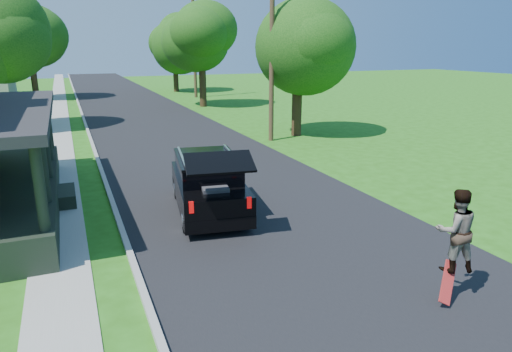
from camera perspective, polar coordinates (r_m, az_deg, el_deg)
name	(u,v)px	position (r m, az deg, el deg)	size (l,w,h in m)	color
ground	(305,249)	(11.46, 6.20, -9.11)	(140.00, 140.00, 0.00)	#265C12
street	(154,125)	(29.89, -12.59, 6.25)	(8.00, 120.00, 0.02)	black
curb	(87,129)	(29.47, -20.38, 5.51)	(0.15, 120.00, 0.12)	#989894
sidewalk	(59,131)	(29.46, -23.39, 5.19)	(1.30, 120.00, 0.03)	gray
black_suv	(208,184)	(13.69, -5.97, -1.02)	(2.50, 5.03, 2.25)	black
skateboarder	(456,230)	(9.66, 23.71, -6.23)	(0.96, 0.84, 1.67)	black
skateboard	(447,283)	(9.79, 22.82, -12.26)	(0.68, 0.50, 0.72)	#990F0D
tree_left_far	(28,33)	(47.73, -26.63, 15.68)	(7.35, 7.46, 9.35)	black
tree_right_near	(297,47)	(25.40, 5.19, 15.73)	(5.60, 5.60, 7.55)	black
tree_right_mid	(200,31)	(38.30, -6.97, 17.52)	(7.21, 6.95, 9.01)	black
tree_right_far	(173,38)	(51.64, -10.28, 16.65)	(7.04, 6.85, 8.86)	black
utility_pole_near	(272,50)	(23.83, 1.99, 15.51)	(1.54, 0.29, 9.04)	#463720
utility_pole_far	(194,33)	(45.43, -7.78, 17.25)	(1.82, 0.38, 11.63)	#463720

